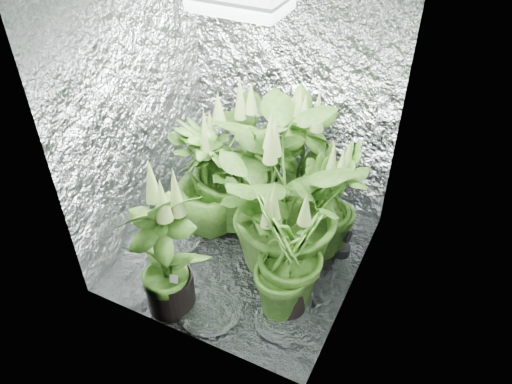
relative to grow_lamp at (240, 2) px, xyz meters
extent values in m
plane|color=silver|center=(0.00, 0.00, -1.83)|extent=(1.60, 1.60, 0.00)
cube|color=silver|center=(0.00, 0.80, -0.83)|extent=(1.60, 0.02, 2.00)
cube|color=silver|center=(0.00, -0.80, -0.83)|extent=(1.60, 0.02, 2.00)
cube|color=silver|center=(-0.80, 0.00, -0.83)|extent=(0.02, 1.60, 2.00)
cube|color=silver|center=(0.80, 0.00, -0.83)|extent=(0.02, 1.60, 2.00)
cube|color=gray|center=(0.00, 0.00, 0.00)|extent=(0.50, 0.30, 0.08)
cube|color=white|center=(0.00, 0.00, -0.04)|extent=(0.46, 0.26, 0.01)
cylinder|color=black|center=(-0.20, 0.34, -1.69)|extent=(0.30, 0.30, 0.27)
cylinder|color=#4F361A|center=(-0.20, 0.34, -1.58)|extent=(0.27, 0.27, 0.03)
imported|color=#1B3D0F|center=(-0.20, 0.34, -1.26)|extent=(1.17, 1.17, 1.06)
cone|color=#5B7F37|center=(-0.20, 0.34, -0.80)|extent=(0.10, 0.10, 0.27)
cylinder|color=black|center=(0.17, 0.61, -1.69)|extent=(0.30, 0.30, 0.27)
cylinder|color=#4F361A|center=(0.17, 0.61, -1.57)|extent=(0.28, 0.28, 0.03)
imported|color=#1B3D0F|center=(0.17, 0.61, -1.28)|extent=(0.76, 0.76, 1.02)
cone|color=#5B7F37|center=(0.17, 0.61, -0.84)|extent=(0.10, 0.10, 0.27)
cylinder|color=black|center=(0.50, 0.30, -1.71)|extent=(0.26, 0.26, 0.24)
cylinder|color=#4F361A|center=(0.50, 0.30, -1.60)|extent=(0.24, 0.24, 0.03)
imported|color=#1B3D0F|center=(0.50, 0.30, -1.36)|extent=(0.59, 0.59, 0.88)
cone|color=#5B7F37|center=(0.50, 0.30, -0.97)|extent=(0.08, 0.08, 0.24)
cylinder|color=black|center=(-0.37, 0.14, -1.69)|extent=(0.30, 0.30, 0.27)
cylinder|color=#4F361A|center=(-0.37, 0.14, -1.58)|extent=(0.27, 0.27, 0.03)
imported|color=#1B3D0F|center=(-0.37, 0.14, -1.35)|extent=(0.70, 0.70, 0.89)
cone|color=#5B7F37|center=(-0.37, 0.14, -0.96)|extent=(0.10, 0.10, 0.27)
cylinder|color=black|center=(0.28, -0.04, -1.70)|extent=(0.29, 0.29, 0.26)
cylinder|color=#4F361A|center=(0.28, -0.04, -1.58)|extent=(0.27, 0.27, 0.03)
imported|color=#1B3D0F|center=(0.28, -0.04, -1.23)|extent=(1.25, 1.25, 1.12)
cone|color=#5B7F37|center=(0.28, -0.04, -0.73)|extent=(0.09, 0.09, 0.26)
cylinder|color=black|center=(-0.21, -0.64, -1.69)|extent=(0.31, 0.31, 0.28)
cylinder|color=#4F361A|center=(-0.21, -0.64, -1.56)|extent=(0.29, 0.29, 0.03)
imported|color=#1B3D0F|center=(-0.21, -0.64, -1.31)|extent=(0.71, 0.71, 0.97)
cone|color=#5B7F37|center=(-0.21, -0.64, -0.89)|extent=(0.10, 0.10, 0.28)
cylinder|color=black|center=(0.48, -0.34, -1.71)|extent=(0.26, 0.26, 0.23)
cylinder|color=#4F361A|center=(0.48, -0.34, -1.61)|extent=(0.24, 0.24, 0.03)
imported|color=#1B3D0F|center=(0.48, -0.34, -1.33)|extent=(0.58, 0.58, 0.93)
cone|color=#5B7F37|center=(0.48, -0.34, -0.93)|extent=(0.08, 0.08, 0.23)
cylinder|color=black|center=(0.64, 0.31, -1.79)|extent=(0.13, 0.13, 0.07)
cylinder|color=black|center=(0.64, 0.31, -1.64)|extent=(0.11, 0.11, 0.09)
cylinder|color=#4C4C51|center=(0.58, 0.32, -1.64)|extent=(0.05, 0.28, 0.28)
torus|color=#4C4C51|center=(0.58, 0.32, -1.64)|extent=(0.05, 0.29, 0.29)
cube|color=white|center=(-0.15, -0.67, -1.53)|extent=(0.05, 0.03, 0.08)
camera|label=1|loc=(1.24, -2.32, 0.83)|focal=35.00mm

